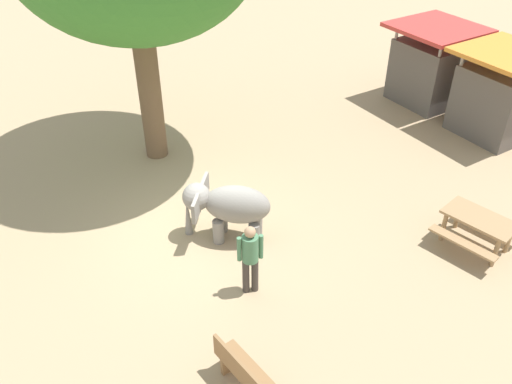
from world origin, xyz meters
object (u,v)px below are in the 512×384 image
Objects in this scene: elephant at (228,206)px; wooden_bench at (246,375)px; market_stall_orange at (498,98)px; picnic_table_near at (478,225)px; market_stall_red at (430,69)px; person_handler at (250,255)px.

elephant reaches higher than wooden_bench.
market_stall_orange is at bearing -138.97° from elephant.
elephant is 9.03m from market_stall_orange.
picnic_table_near is at bearing -174.52° from elephant.
market_stall_red is 2.60m from market_stall_orange.
person_handler is at bearing 115.26° from elephant.
picnic_table_near is 5.61m from market_stall_orange.
market_stall_red and market_stall_orange have the same top height.
market_stall_orange reaches higher than picnic_table_near.
elephant is 1.74m from person_handler.
wooden_bench is at bearing -97.29° from picnic_table_near.
wooden_bench is at bearing -59.83° from market_stall_red.
market_stall_orange is (-3.18, 4.59, 0.55)m from picnic_table_near.
wooden_bench is 0.57× the size of market_stall_red.
picnic_table_near is at bearing -84.70° from person_handler.
picnic_table_near is at bearing -55.28° from market_stall_orange.
person_handler is 10.43m from market_stall_red.
picnic_table_near is 0.70× the size of market_stall_red.
person_handler is at bearing -65.53° from market_stall_red.
market_stall_orange is at bearing 112.95° from picnic_table_near.
elephant is at bearing 6.40° from person_handler.
elephant is 9.41m from market_stall_red.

